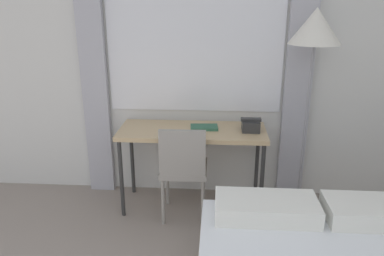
# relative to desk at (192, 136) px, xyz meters

# --- Properties ---
(wall_back_with_window) EXTENTS (5.59, 0.13, 2.70)m
(wall_back_with_window) POSITION_rel_desk_xyz_m (-0.14, 0.33, 0.66)
(wall_back_with_window) COLOR silver
(wall_back_with_window) RESTS_ON ground_plane
(desk) EXTENTS (1.30, 0.51, 0.76)m
(desk) POSITION_rel_desk_xyz_m (0.00, 0.00, 0.00)
(desk) COLOR tan
(desk) RESTS_ON ground_plane
(desk_chair) EXTENTS (0.41, 0.41, 0.87)m
(desk_chair) POSITION_rel_desk_xyz_m (-0.06, -0.22, -0.19)
(desk_chair) COLOR gray
(desk_chair) RESTS_ON ground_plane
(standing_lamp) EXTENTS (0.42, 0.42, 1.80)m
(standing_lamp) POSITION_rel_desk_xyz_m (0.97, -0.03, 0.88)
(standing_lamp) COLOR #4C4C51
(standing_lamp) RESTS_ON ground_plane
(telephone) EXTENTS (0.17, 0.16, 0.12)m
(telephone) POSITION_rel_desk_xyz_m (0.51, -0.00, 0.12)
(telephone) COLOR #2D2D2D
(telephone) RESTS_ON desk
(book) EXTENTS (0.25, 0.16, 0.02)m
(book) POSITION_rel_desk_xyz_m (0.10, 0.03, 0.08)
(book) COLOR #33664C
(book) RESTS_ON desk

